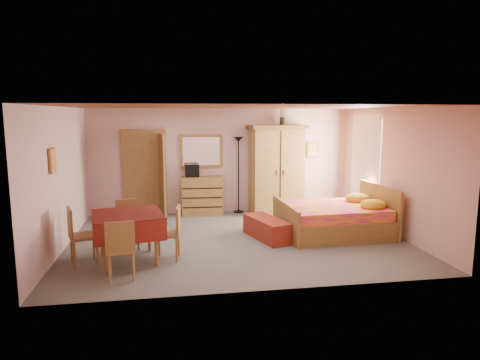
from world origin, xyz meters
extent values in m
plane|color=#645F58|center=(0.00, 0.00, 0.00)|extent=(6.50, 6.50, 0.00)
plane|color=brown|center=(0.00, 0.00, 2.60)|extent=(6.50, 6.50, 0.00)
cube|color=#CA9A92|center=(0.00, 2.50, 1.30)|extent=(6.50, 0.10, 2.60)
cube|color=#CA9A92|center=(0.00, -2.50, 1.30)|extent=(6.50, 0.10, 2.60)
cube|color=#CA9A92|center=(-3.25, 0.00, 1.30)|extent=(0.10, 5.00, 2.60)
cube|color=#CA9A92|center=(3.25, 0.00, 1.30)|extent=(0.10, 5.00, 2.60)
cube|color=#9E6B35|center=(-1.90, 2.47, 1.02)|extent=(1.06, 0.12, 2.15)
cube|color=white|center=(3.21, 1.20, 1.45)|extent=(0.08, 1.40, 1.95)
cube|color=orange|center=(-3.22, -0.60, 1.70)|extent=(0.04, 0.32, 0.42)
cube|color=#D8BF59|center=(2.35, 2.47, 1.55)|extent=(0.30, 0.04, 0.40)
cube|color=olive|center=(-0.51, 2.28, 0.47)|extent=(1.02, 0.55, 0.94)
cube|color=white|center=(-0.51, 2.49, 1.55)|extent=(1.06, 0.08, 0.84)
cube|color=black|center=(-0.76, 2.31, 1.10)|extent=(0.34, 0.25, 0.31)
cube|color=black|center=(0.40, 2.35, 0.95)|extent=(0.28, 0.28, 1.91)
cube|color=#A67738|center=(1.33, 2.17, 1.10)|extent=(1.46, 0.84, 2.20)
cube|color=yellow|center=(1.50, 2.28, 2.46)|extent=(0.21, 0.21, 0.53)
cube|color=#D01474|center=(2.01, 0.08, 0.50)|extent=(2.19, 1.75, 0.99)
cube|color=maroon|center=(0.59, -0.02, 0.20)|extent=(0.79, 1.31, 0.41)
cube|color=maroon|center=(-2.01, -0.92, 0.41)|extent=(1.31, 1.31, 0.82)
cube|color=#A97839|center=(-2.05, -1.69, 0.47)|extent=(0.46, 0.46, 0.93)
cube|color=olive|center=(-2.08, -0.19, 0.45)|extent=(0.47, 0.47, 0.89)
cube|color=#A27336|center=(-2.72, -0.94, 0.48)|extent=(0.56, 0.56, 0.97)
cube|color=#A66738|center=(-1.36, -0.94, 0.46)|extent=(0.46, 0.46, 0.92)
camera|label=1|loc=(-1.28, -8.09, 2.47)|focal=32.00mm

